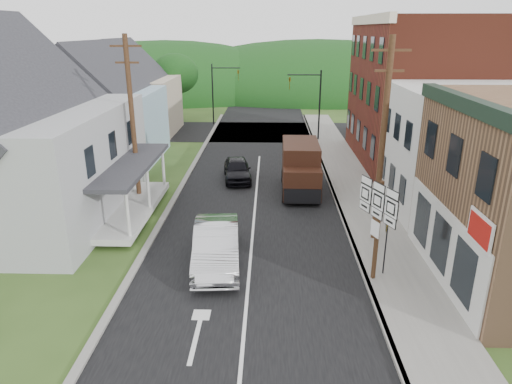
# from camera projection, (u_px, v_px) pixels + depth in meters

# --- Properties ---
(ground) EXTENTS (120.00, 120.00, 0.00)m
(ground) POSITION_uv_depth(u_px,v_px,m) (249.00, 277.00, 17.92)
(ground) COLOR #2D4719
(ground) RESTS_ON ground
(road) EXTENTS (9.00, 90.00, 0.02)m
(road) POSITION_uv_depth(u_px,v_px,m) (256.00, 192.00, 27.34)
(road) COLOR black
(road) RESTS_ON ground
(cross_road) EXTENTS (60.00, 9.00, 0.02)m
(cross_road) POSITION_uv_depth(u_px,v_px,m) (262.00, 132.00, 43.33)
(cross_road) COLOR black
(cross_road) RESTS_ON ground
(sidewalk_right) EXTENTS (2.80, 55.00, 0.15)m
(sidewalk_right) POSITION_uv_depth(u_px,v_px,m) (362.00, 204.00, 25.26)
(sidewalk_right) COLOR slate
(sidewalk_right) RESTS_ON ground
(curb_right) EXTENTS (0.20, 55.00, 0.15)m
(curb_right) POSITION_uv_depth(u_px,v_px,m) (337.00, 203.00, 25.30)
(curb_right) COLOR slate
(curb_right) RESTS_ON ground
(curb_left) EXTENTS (0.30, 55.00, 0.12)m
(curb_left) POSITION_uv_depth(u_px,v_px,m) (173.00, 202.00, 25.57)
(curb_left) COLOR slate
(curb_left) RESTS_ON ground
(storefront_white) EXTENTS (8.00, 7.00, 6.50)m
(storefront_white) POSITION_uv_depth(u_px,v_px,m) (473.00, 151.00, 23.56)
(storefront_white) COLOR silver
(storefront_white) RESTS_ON ground
(storefront_red) EXTENTS (8.00, 12.00, 10.00)m
(storefront_red) POSITION_uv_depth(u_px,v_px,m) (420.00, 93.00, 31.92)
(storefront_red) COLOR #5F2416
(storefront_red) RESTS_ON ground
(house_gray) EXTENTS (10.20, 12.24, 8.35)m
(house_gray) POSITION_uv_depth(u_px,v_px,m) (11.00, 136.00, 22.49)
(house_gray) COLOR #A8AAAE
(house_gray) RESTS_ON ground
(house_blue) EXTENTS (7.14, 8.16, 7.28)m
(house_blue) POSITION_uv_depth(u_px,v_px,m) (108.00, 110.00, 32.99)
(house_blue) COLOR #94B8CA
(house_blue) RESTS_ON ground
(house_cream) EXTENTS (7.14, 8.16, 7.28)m
(house_cream) POSITION_uv_depth(u_px,v_px,m) (135.00, 93.00, 41.48)
(house_cream) COLOR #B6A38D
(house_cream) RESTS_ON ground
(utility_pole_right) EXTENTS (1.60, 0.26, 9.00)m
(utility_pole_right) POSITION_uv_depth(u_px,v_px,m) (383.00, 142.00, 19.49)
(utility_pole_right) COLOR #472D19
(utility_pole_right) RESTS_ON ground
(utility_pole_left) EXTENTS (1.60, 0.26, 9.00)m
(utility_pole_left) POSITION_uv_depth(u_px,v_px,m) (132.00, 120.00, 24.07)
(utility_pole_left) COLOR #472D19
(utility_pole_left) RESTS_ON ground
(traffic_signal_right) EXTENTS (2.87, 0.20, 6.00)m
(traffic_signal_right) POSITION_uv_depth(u_px,v_px,m) (312.00, 97.00, 38.65)
(traffic_signal_right) COLOR black
(traffic_signal_right) RESTS_ON ground
(traffic_signal_left) EXTENTS (2.87, 0.20, 6.00)m
(traffic_signal_left) POSITION_uv_depth(u_px,v_px,m) (219.00, 87.00, 45.49)
(traffic_signal_left) COLOR black
(traffic_signal_left) RESTS_ON ground
(tree_left_c) EXTENTS (5.80, 5.80, 8.41)m
(tree_left_c) POSITION_uv_depth(u_px,v_px,m) (15.00, 74.00, 35.29)
(tree_left_c) COLOR #382616
(tree_left_c) RESTS_ON ground
(tree_left_d) EXTENTS (4.80, 4.80, 6.94)m
(tree_left_d) POSITION_uv_depth(u_px,v_px,m) (175.00, 74.00, 46.65)
(tree_left_d) COLOR #382616
(tree_left_d) RESTS_ON ground
(forested_ridge) EXTENTS (90.00, 30.00, 16.00)m
(forested_ridge) POSITION_uv_depth(u_px,v_px,m) (265.00, 93.00, 69.69)
(forested_ridge) COLOR #113811
(forested_ridge) RESTS_ON ground
(silver_sedan) EXTENTS (2.24, 5.30, 1.70)m
(silver_sedan) POSITION_uv_depth(u_px,v_px,m) (216.00, 246.00, 18.62)
(silver_sedan) COLOR silver
(silver_sedan) RESTS_ON ground
(dark_sedan) EXTENTS (2.16, 4.28, 1.40)m
(dark_sedan) POSITION_uv_depth(u_px,v_px,m) (237.00, 169.00, 29.26)
(dark_sedan) COLOR black
(dark_sedan) RESTS_ON ground
(delivery_van) EXTENTS (2.23, 5.24, 2.91)m
(delivery_van) POSITION_uv_depth(u_px,v_px,m) (301.00, 168.00, 26.84)
(delivery_van) COLOR black
(delivery_van) RESTS_ON ground
(route_sign_cluster) EXTENTS (0.92, 2.11, 3.93)m
(route_sign_cluster) POSITION_uv_depth(u_px,v_px,m) (377.00, 217.00, 16.71)
(route_sign_cluster) COLOR #472D19
(route_sign_cluster) RESTS_ON sidewalk_right
(warning_sign) EXTENTS (0.17, 0.66, 2.42)m
(warning_sign) POSITION_uv_depth(u_px,v_px,m) (386.00, 237.00, 17.40)
(warning_sign) COLOR black
(warning_sign) RESTS_ON sidewalk_right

